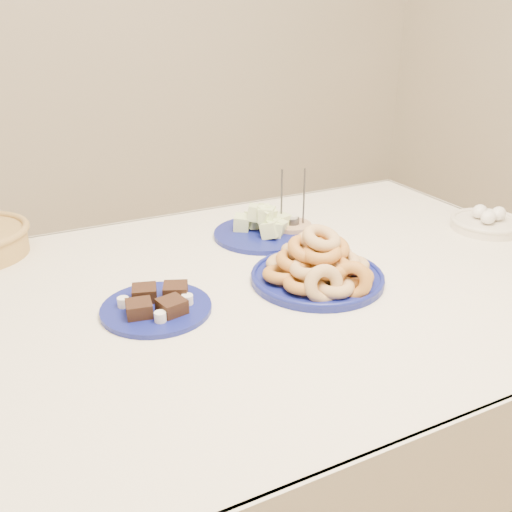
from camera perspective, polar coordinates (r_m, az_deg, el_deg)
name	(u,v)px	position (r m, az deg, el deg)	size (l,w,h in m)	color
dining_table	(246,329)	(1.35, -0.97, -7.26)	(1.71, 1.11, 0.75)	brown
donut_platter	(319,267)	(1.31, 6.31, -1.13)	(0.39, 0.39, 0.14)	navy
melon_plate	(264,228)	(1.58, 0.78, 2.84)	(0.27, 0.27, 0.09)	navy
brownie_plate	(157,305)	(1.22, -9.89, -4.89)	(0.27, 0.27, 0.04)	navy
candle_holder	(292,226)	(1.61, 3.62, 3.01)	(0.14, 0.14, 0.18)	tan
egg_bowl	(487,222)	(1.76, 22.08, 3.16)	(0.26, 0.26, 0.07)	beige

